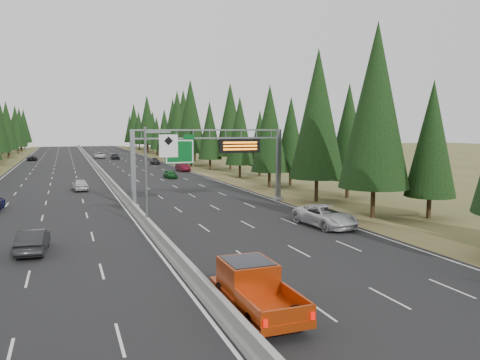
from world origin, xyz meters
The scene contains 16 objects.
road centered at (0.00, 80.00, 0.04)m, with size 32.00×260.00×0.08m, color black.
shoulder_right centered at (17.80, 80.00, 0.03)m, with size 3.60×260.00×0.06m, color olive.
median_barrier centered at (0.00, 80.00, 0.41)m, with size 0.70×260.00×0.85m.
sign_gantry centered at (8.92, 34.88, 5.27)m, with size 16.75×0.98×7.80m.
hov_sign_pole centered at (0.58, 24.97, 4.72)m, with size 2.80×0.50×8.00m.
tree_row_right centered at (21.95, 76.07, 9.28)m, with size 11.98×245.68×18.90m.
silver_minivan centered at (13.59, 20.58, 0.93)m, with size 2.84×6.15×1.71m, color silver.
red_pickup centered at (1.50, 6.51, 1.22)m, with size 2.25×6.31×2.06m.
car_ahead_green centered at (9.74, 61.55, 0.71)m, with size 1.50×3.73×1.27m, color #13541C.
car_ahead_dkred centered at (14.50, 72.73, 0.86)m, with size 1.65×4.72×1.56m, color #4D0B18.
car_ahead_dkgrey centered at (12.82, 91.95, 0.73)m, with size 1.81×4.46×1.29m, color black.
car_ahead_white centered at (2.84, 117.72, 0.89)m, with size 2.69×5.83×1.62m, color silver.
car_ahead_far centered at (6.18, 111.91, 0.84)m, with size 1.80×4.48×1.53m, color black.
car_onc_near centered at (-8.03, 20.12, 0.84)m, with size 1.61×4.63×1.52m, color black.
car_onc_white centered at (-4.24, 50.74, 0.84)m, with size 1.79×4.45×1.52m, color silver.
car_onc_far centered at (-13.48, 114.66, 0.71)m, with size 2.10×4.56×1.27m, color black.
Camera 1 is at (-5.92, -11.79, 7.94)m, focal length 35.00 mm.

